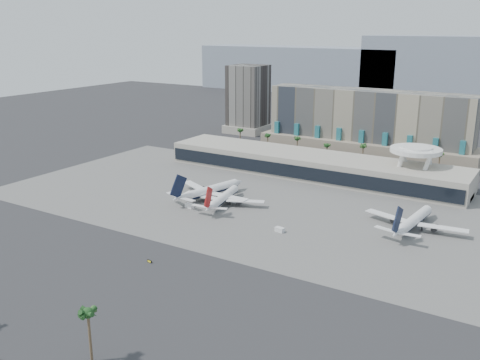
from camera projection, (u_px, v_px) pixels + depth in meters
The scene contains 15 objects.
ground at pixel (196, 239), 211.59m from camera, with size 900.00×900.00×0.00m, color #232326.
apron_pad at pixel (264, 202), 256.56m from camera, with size 260.00×130.00×0.06m, color #5B5B59.
mountain_ridge at pixel (475, 75), 573.61m from camera, with size 680.00×60.00×70.00m.
hotel at pixel (368, 129), 344.50m from camera, with size 140.00×30.00×42.00m.
office_tower at pixel (248, 103), 416.50m from camera, with size 30.00×30.00×52.00m.
terminal at pixel (311, 164), 299.60m from camera, with size 170.00×32.50×14.50m.
saucer_structure at pixel (416, 153), 273.65m from camera, with size 26.00×26.00×21.89m.
palm_row at pixel (346, 147), 323.72m from camera, with size 157.80×2.80×13.10m.
airliner_left at pixel (210, 190), 260.85m from camera, with size 43.85×45.53×15.99m.
airliner_centre at pixel (223, 198), 250.92m from camera, with size 38.96×40.49×14.11m.
airliner_right at pixel (413, 221), 220.74m from camera, with size 43.36×44.81×15.47m.
service_vehicle_a at pixel (189, 206), 247.43m from camera, with size 4.26×2.08×2.08m, color white.
service_vehicle_b at pixel (280, 230), 218.88m from camera, with size 3.78×2.16×1.94m, color silver.
taxiway_sign at pixel (149, 261), 190.85m from camera, with size 2.18×0.59×0.98m.
near_palm_b at pixel (88, 318), 131.40m from camera, with size 6.00×6.00×15.22m.
Camera 1 is at (117.76, -158.32, 81.81)m, focal length 40.00 mm.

